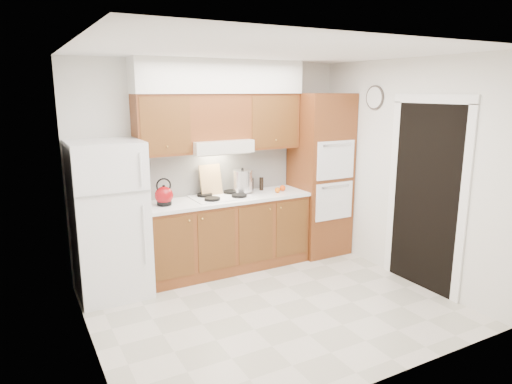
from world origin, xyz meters
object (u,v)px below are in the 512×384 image
at_px(oven_cabinet, 320,175).
at_px(stock_pot, 242,181).
at_px(kettle, 164,195).
at_px(fridge, 109,220).

height_order(oven_cabinet, stock_pot, oven_cabinet).
height_order(kettle, stock_pot, stock_pot).
bearing_deg(oven_cabinet, fridge, -179.30).
relative_size(fridge, kettle, 8.10).
bearing_deg(stock_pot, kettle, -173.87).
relative_size(kettle, stock_pot, 0.79).
relative_size(fridge, oven_cabinet, 0.78).
relative_size(fridge, stock_pot, 6.41).
distance_m(oven_cabinet, stock_pot, 1.15).
distance_m(fridge, oven_cabinet, 2.86).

